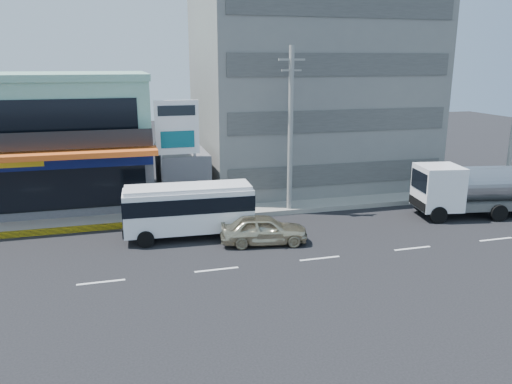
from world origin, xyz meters
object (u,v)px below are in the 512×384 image
shop_building (54,142)px  satellite_dish (183,151)px  billboard (177,134)px  sedan (264,229)px  tanker_truck (477,189)px  minibus (189,207)px  utility_pole_near (290,130)px  concrete_building (308,90)px

shop_building → satellite_dish: (8.00, -2.95, -0.42)m
satellite_dish → billboard: bearing=-105.5°
shop_building → sedan: size_ratio=2.78×
billboard → sedan: size_ratio=1.55×
tanker_truck → sedan: bearing=-175.0°
minibus → sedan: 4.18m
billboard → utility_pole_near: size_ratio=0.69×
satellite_dish → tanker_truck: 18.24m
tanker_truck → utility_pole_near: bearing=161.8°
satellite_dish → minibus: bearing=-95.1°
billboard → utility_pole_near: (6.50, -1.80, 0.22)m
utility_pole_near → tanker_truck: utility_pole_near is taller
shop_building → billboard: 8.92m
utility_pole_near → tanker_truck: bearing=-18.2°
utility_pole_near → minibus: size_ratio=1.46×
minibus → tanker_truck: size_ratio=0.83×
minibus → sedan: size_ratio=1.53×
concrete_building → satellite_dish: (-10.00, -4.00, -3.42)m
utility_pole_near → shop_building: bearing=154.9°
utility_pole_near → sedan: 7.11m
billboard → minibus: billboard is taller
concrete_building → billboard: bearing=-151.1°
tanker_truck → shop_building: bearing=157.8°
satellite_dish → sedan: size_ratio=0.34×
satellite_dish → utility_pole_near: size_ratio=0.15×
concrete_building → minibus: bearing=-135.6°
shop_building → satellite_dish: shop_building is taller
utility_pole_near → minibus: utility_pole_near is taller
tanker_truck → minibus: bearing=177.4°
billboard → shop_building: bearing=147.7°
concrete_building → satellite_dish: size_ratio=10.67×
shop_building → billboard: (7.50, -4.75, 0.93)m
billboard → sedan: bearing=-61.8°
shop_building → minibus: size_ratio=1.81×
billboard → tanker_truck: billboard is taller
satellite_dish → sedan: bearing=-70.2°
utility_pole_near → minibus: 7.91m
sedan → tanker_truck: tanker_truck is taller
minibus → shop_building: bearing=128.7°
billboard → utility_pole_near: bearing=-15.5°
satellite_dish → minibus: 6.64m
satellite_dish → sedan: 9.28m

